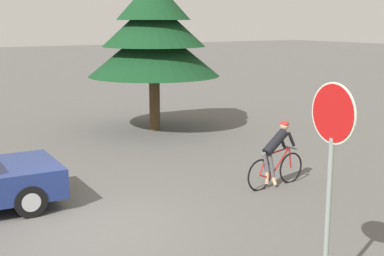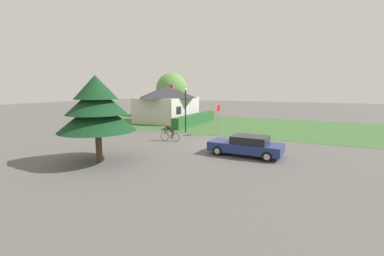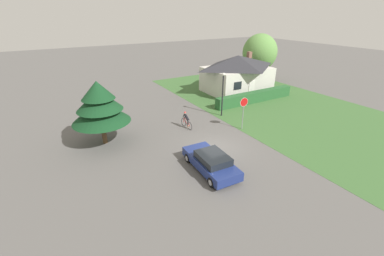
{
  "view_description": "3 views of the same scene",
  "coord_description": "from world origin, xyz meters",
  "px_view_note": "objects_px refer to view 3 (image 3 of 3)",
  "views": [
    {
      "loc": [
        8.62,
        -3.26,
        3.65
      ],
      "look_at": [
        -0.78,
        2.67,
        1.41
      ],
      "focal_mm": 50.0,
      "sensor_mm": 36.0,
      "label": 1
    },
    {
      "loc": [
        -18.12,
        -5.95,
        4.27
      ],
      "look_at": [
        -1.16,
        1.98,
        1.39
      ],
      "focal_mm": 24.0,
      "sensor_mm": 36.0,
      "label": 2
    },
    {
      "loc": [
        -10.35,
        -13.99,
        9.59
      ],
      "look_at": [
        -1.13,
        1.77,
        1.26
      ],
      "focal_mm": 24.0,
      "sensor_mm": 36.0,
      "label": 3
    }
  ],
  "objects_px": {
    "sedan_left_lane": "(211,162)",
    "stop_sign": "(244,107)",
    "cyclist": "(187,120)",
    "street_lamp": "(223,90)",
    "conifer_tall_near": "(100,105)",
    "deciduous_tree_right": "(260,52)",
    "cottage_house": "(237,73)"
  },
  "relations": [
    {
      "from": "cottage_house",
      "to": "cyclist",
      "type": "distance_m",
      "value": 13.29
    },
    {
      "from": "sedan_left_lane",
      "to": "conifer_tall_near",
      "type": "bearing_deg",
      "value": 36.86
    },
    {
      "from": "cottage_house",
      "to": "street_lamp",
      "type": "bearing_deg",
      "value": -138.15
    },
    {
      "from": "cottage_house",
      "to": "deciduous_tree_right",
      "type": "distance_m",
      "value": 7.37
    },
    {
      "from": "street_lamp",
      "to": "conifer_tall_near",
      "type": "distance_m",
      "value": 11.52
    },
    {
      "from": "cyclist",
      "to": "conifer_tall_near",
      "type": "relative_size",
      "value": 0.34
    },
    {
      "from": "cyclist",
      "to": "conifer_tall_near",
      "type": "distance_m",
      "value": 7.5
    },
    {
      "from": "conifer_tall_near",
      "to": "deciduous_tree_right",
      "type": "xyz_separation_m",
      "value": [
        24.8,
        9.09,
        0.94
      ]
    },
    {
      "from": "cyclist",
      "to": "stop_sign",
      "type": "xyz_separation_m",
      "value": [
        4.13,
        -2.72,
        1.38
      ]
    },
    {
      "from": "conifer_tall_near",
      "to": "cottage_house",
      "type": "bearing_deg",
      "value": 18.54
    },
    {
      "from": "cottage_house",
      "to": "conifer_tall_near",
      "type": "bearing_deg",
      "value": -161.47
    },
    {
      "from": "cottage_house",
      "to": "street_lamp",
      "type": "height_order",
      "value": "cottage_house"
    },
    {
      "from": "cyclist",
      "to": "stop_sign",
      "type": "distance_m",
      "value": 5.14
    },
    {
      "from": "deciduous_tree_right",
      "to": "sedan_left_lane",
      "type": "bearing_deg",
      "value": -139.92
    },
    {
      "from": "cottage_house",
      "to": "sedan_left_lane",
      "type": "bearing_deg",
      "value": -134.1
    },
    {
      "from": "street_lamp",
      "to": "conifer_tall_near",
      "type": "relative_size",
      "value": 0.87
    },
    {
      "from": "cottage_house",
      "to": "sedan_left_lane",
      "type": "height_order",
      "value": "cottage_house"
    },
    {
      "from": "street_lamp",
      "to": "cottage_house",
      "type": "bearing_deg",
      "value": 41.86
    },
    {
      "from": "cottage_house",
      "to": "stop_sign",
      "type": "relative_size",
      "value": 2.91
    },
    {
      "from": "stop_sign",
      "to": "deciduous_tree_right",
      "type": "xyz_separation_m",
      "value": [
        13.64,
        12.55,
        2.05
      ]
    },
    {
      "from": "sedan_left_lane",
      "to": "stop_sign",
      "type": "xyz_separation_m",
      "value": [
        6.09,
        4.04,
        1.43
      ]
    },
    {
      "from": "cottage_house",
      "to": "stop_sign",
      "type": "xyz_separation_m",
      "value": [
        -7.12,
        -9.59,
        -0.29
      ]
    },
    {
      "from": "sedan_left_lane",
      "to": "street_lamp",
      "type": "height_order",
      "value": "street_lamp"
    },
    {
      "from": "sedan_left_lane",
      "to": "cyclist",
      "type": "relative_size",
      "value": 2.75
    },
    {
      "from": "cyclist",
      "to": "sedan_left_lane",
      "type": "bearing_deg",
      "value": 159.17
    },
    {
      "from": "cottage_house",
      "to": "deciduous_tree_right",
      "type": "relative_size",
      "value": 1.26
    },
    {
      "from": "stop_sign",
      "to": "street_lamp",
      "type": "bearing_deg",
      "value": -91.18
    },
    {
      "from": "deciduous_tree_right",
      "to": "street_lamp",
      "type": "bearing_deg",
      "value": -145.8
    },
    {
      "from": "sedan_left_lane",
      "to": "stop_sign",
      "type": "distance_m",
      "value": 7.45
    },
    {
      "from": "sedan_left_lane",
      "to": "cyclist",
      "type": "bearing_deg",
      "value": -13.37
    },
    {
      "from": "cyclist",
      "to": "cottage_house",
      "type": "bearing_deg",
      "value": -63.29
    },
    {
      "from": "street_lamp",
      "to": "deciduous_tree_right",
      "type": "distance_m",
      "value": 16.13
    }
  ]
}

